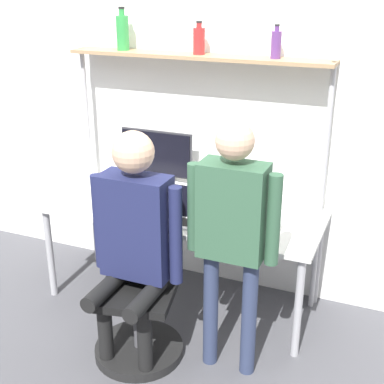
{
  "coord_description": "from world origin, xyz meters",
  "views": [
    {
      "loc": [
        1.38,
        -2.73,
        2.23
      ],
      "look_at": [
        0.28,
        -0.08,
        1.08
      ],
      "focal_mm": 50.0,
      "sensor_mm": 36.0,
      "label": 1
    }
  ],
  "objects_px": {
    "person_standing": "(232,222)",
    "bottle_green": "(123,32)",
    "office_chair": "(140,312)",
    "cell_phone": "(215,226)",
    "bottle_red": "(199,40)",
    "laptop": "(178,209)",
    "bottle_purple": "(276,44)",
    "person_seated": "(134,231)",
    "monitor": "(156,158)"
  },
  "relations": [
    {
      "from": "cell_phone",
      "to": "person_standing",
      "type": "relative_size",
      "value": 0.1
    },
    {
      "from": "cell_phone",
      "to": "office_chair",
      "type": "xyz_separation_m",
      "value": [
        -0.33,
        -0.46,
        -0.45
      ]
    },
    {
      "from": "monitor",
      "to": "bottle_purple",
      "type": "height_order",
      "value": "bottle_purple"
    },
    {
      "from": "bottle_red",
      "to": "monitor",
      "type": "bearing_deg",
      "value": -175.14
    },
    {
      "from": "person_seated",
      "to": "bottle_green",
      "type": "bearing_deg",
      "value": 120.38
    },
    {
      "from": "office_chair",
      "to": "person_standing",
      "type": "bearing_deg",
      "value": 6.77
    },
    {
      "from": "cell_phone",
      "to": "bottle_red",
      "type": "bearing_deg",
      "value": 123.78
    },
    {
      "from": "bottle_green",
      "to": "monitor",
      "type": "bearing_deg",
      "value": -6.2
    },
    {
      "from": "office_chair",
      "to": "bottle_red",
      "type": "bearing_deg",
      "value": 88.45
    },
    {
      "from": "person_standing",
      "to": "bottle_red",
      "type": "xyz_separation_m",
      "value": [
        -0.54,
        0.85,
        0.87
      ]
    },
    {
      "from": "cell_phone",
      "to": "bottle_purple",
      "type": "relative_size",
      "value": 0.72
    },
    {
      "from": "laptop",
      "to": "bottle_red",
      "type": "distance_m",
      "value": 1.13
    },
    {
      "from": "cell_phone",
      "to": "bottle_green",
      "type": "relative_size",
      "value": 0.51
    },
    {
      "from": "cell_phone",
      "to": "office_chair",
      "type": "distance_m",
      "value": 0.72
    },
    {
      "from": "laptop",
      "to": "bottle_red",
      "type": "xyz_separation_m",
      "value": [
        -0.03,
        0.42,
        1.05
      ]
    },
    {
      "from": "person_seated",
      "to": "bottle_purple",
      "type": "bearing_deg",
      "value": 60.61
    },
    {
      "from": "monitor",
      "to": "bottle_red",
      "type": "xyz_separation_m",
      "value": [
        0.32,
        0.03,
        0.85
      ]
    },
    {
      "from": "cell_phone",
      "to": "person_seated",
      "type": "height_order",
      "value": "person_seated"
    },
    {
      "from": "person_standing",
      "to": "bottle_purple",
      "type": "relative_size",
      "value": 7.4
    },
    {
      "from": "office_chair",
      "to": "bottle_red",
      "type": "xyz_separation_m",
      "value": [
        0.02,
        0.91,
        1.56
      ]
    },
    {
      "from": "bottle_green",
      "to": "office_chair",
      "type": "bearing_deg",
      "value": -58.88
    },
    {
      "from": "office_chair",
      "to": "person_seated",
      "type": "xyz_separation_m",
      "value": [
        0.01,
        -0.04,
        0.58
      ]
    },
    {
      "from": "monitor",
      "to": "bottle_red",
      "type": "height_order",
      "value": "bottle_red"
    },
    {
      "from": "person_seated",
      "to": "person_standing",
      "type": "relative_size",
      "value": 0.94
    },
    {
      "from": "bottle_red",
      "to": "person_seated",
      "type": "bearing_deg",
      "value": -90.96
    },
    {
      "from": "person_standing",
      "to": "bottle_green",
      "type": "relative_size",
      "value": 5.29
    },
    {
      "from": "bottle_purple",
      "to": "office_chair",
      "type": "bearing_deg",
      "value": -120.9
    },
    {
      "from": "monitor",
      "to": "office_chair",
      "type": "relative_size",
      "value": 0.61
    },
    {
      "from": "office_chair",
      "to": "bottle_purple",
      "type": "relative_size",
      "value": 4.44
    },
    {
      "from": "laptop",
      "to": "office_chair",
      "type": "height_order",
      "value": "laptop"
    },
    {
      "from": "person_standing",
      "to": "bottle_red",
      "type": "height_order",
      "value": "bottle_red"
    },
    {
      "from": "person_seated",
      "to": "bottle_purple",
      "type": "xyz_separation_m",
      "value": [
        0.54,
        0.96,
        0.98
      ]
    },
    {
      "from": "cell_phone",
      "to": "person_standing",
      "type": "bearing_deg",
      "value": -58.58
    },
    {
      "from": "office_chair",
      "to": "bottle_green",
      "type": "xyz_separation_m",
      "value": [
        -0.55,
        0.91,
        1.59
      ]
    },
    {
      "from": "office_chair",
      "to": "laptop",
      "type": "bearing_deg",
      "value": 84.17
    },
    {
      "from": "office_chair",
      "to": "bottle_green",
      "type": "height_order",
      "value": "bottle_green"
    },
    {
      "from": "person_standing",
      "to": "bottle_green",
      "type": "xyz_separation_m",
      "value": [
        -1.12,
        0.85,
        0.9
      ]
    },
    {
      "from": "cell_phone",
      "to": "bottle_red",
      "type": "relative_size",
      "value": 0.7
    },
    {
      "from": "cell_phone",
      "to": "bottle_red",
      "type": "distance_m",
      "value": 1.24
    },
    {
      "from": "bottle_purple",
      "to": "laptop",
      "type": "bearing_deg",
      "value": -139.81
    },
    {
      "from": "laptop",
      "to": "office_chair",
      "type": "distance_m",
      "value": 0.71
    },
    {
      "from": "person_seated",
      "to": "bottle_green",
      "type": "height_order",
      "value": "bottle_green"
    },
    {
      "from": "monitor",
      "to": "person_seated",
      "type": "relative_size",
      "value": 0.39
    },
    {
      "from": "monitor",
      "to": "person_seated",
      "type": "bearing_deg",
      "value": -71.68
    },
    {
      "from": "bottle_purple",
      "to": "bottle_green",
      "type": "relative_size",
      "value": 0.71
    },
    {
      "from": "monitor",
      "to": "laptop",
      "type": "xyz_separation_m",
      "value": [
        0.35,
        -0.39,
        -0.2
      ]
    },
    {
      "from": "bottle_red",
      "to": "cell_phone",
      "type": "bearing_deg",
      "value": -56.22
    },
    {
      "from": "person_standing",
      "to": "bottle_green",
      "type": "bearing_deg",
      "value": 142.92
    },
    {
      "from": "monitor",
      "to": "person_seated",
      "type": "distance_m",
      "value": 0.99
    },
    {
      "from": "laptop",
      "to": "bottle_green",
      "type": "xyz_separation_m",
      "value": [
        -0.6,
        0.42,
        1.08
      ]
    }
  ]
}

